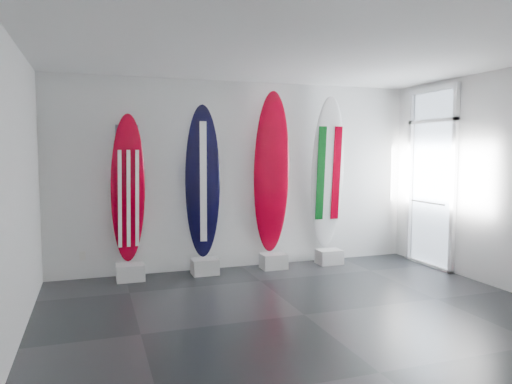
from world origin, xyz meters
name	(u,v)px	position (x,y,z in m)	size (l,w,h in m)	color
floor	(304,315)	(0.00, 0.00, 0.00)	(6.00, 6.00, 0.00)	black
ceiling	(307,50)	(0.00, 0.00, 3.00)	(6.00, 6.00, 0.00)	white
wall_back	(241,175)	(0.00, 2.50, 1.50)	(6.00, 6.00, 0.00)	silver
wall_front	(469,212)	(0.00, -2.50, 1.50)	(6.00, 6.00, 0.00)	silver
wall_left	(11,193)	(-3.00, 0.00, 1.50)	(5.00, 5.00, 0.00)	silver
wall_right	(511,180)	(3.00, 0.00, 1.50)	(5.00, 5.00, 0.00)	silver
display_block_usa	(130,272)	(-1.79, 2.18, 0.12)	(0.40, 0.30, 0.24)	silver
surfboard_usa	(128,189)	(-1.79, 2.28, 1.33)	(0.50, 0.08, 2.20)	#A10016
display_block_navy	(205,267)	(-0.68, 2.18, 0.12)	(0.40, 0.30, 0.24)	silver
surfboard_navy	(203,182)	(-0.68, 2.28, 1.42)	(0.53, 0.08, 2.35)	black
display_block_swiss	(274,261)	(0.45, 2.18, 0.12)	(0.40, 0.30, 0.24)	silver
surfboard_swiss	(272,173)	(0.45, 2.28, 1.54)	(0.59, 0.08, 2.60)	#A10016
display_block_italy	(329,257)	(1.45, 2.18, 0.12)	(0.40, 0.30, 0.24)	silver
surfboard_italy	(327,174)	(1.45, 2.28, 1.51)	(0.58, 0.08, 2.56)	white
wall_outlet	(82,256)	(-2.45, 2.48, 0.35)	(0.09, 0.02, 0.13)	silver
glass_door	(431,180)	(2.97, 1.55, 1.43)	(0.12, 1.16, 2.85)	white
balcony	(493,231)	(4.30, 1.55, 0.50)	(2.80, 2.20, 1.20)	slate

